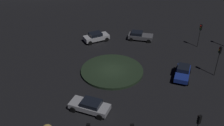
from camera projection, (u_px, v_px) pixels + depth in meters
ground_plane at (112, 72)px, 35.09m from camera, size 115.44×115.44×0.00m
roundabout_island at (112, 71)px, 35.01m from camera, size 8.44×8.44×0.32m
car_white at (96, 37)px, 42.64m from camera, size 3.62×4.45×1.49m
car_grey at (140, 36)px, 43.12m from camera, size 4.37×3.08×1.39m
car_blue at (183, 72)px, 33.57m from camera, size 2.72×4.26×1.43m
car_silver at (90, 106)px, 28.00m from camera, size 4.66×2.73×1.37m
traffic_light_southeast_near at (198, 125)px, 22.53m from camera, size 0.40×0.37×4.01m
traffic_light_northeast at (200, 31)px, 39.85m from camera, size 0.37×0.40×3.82m
traffic_light_northeast_near at (219, 55)px, 32.74m from camera, size 0.40×0.37×4.26m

